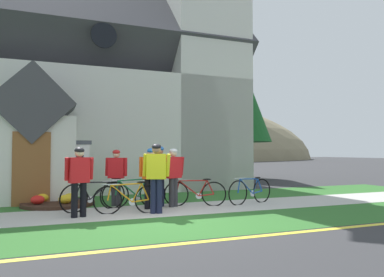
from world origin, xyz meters
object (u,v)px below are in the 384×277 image
Objects in this scene: church_sign at (59,161)px; bicycle_white at (250,191)px; cyclist_in_orange_jersey at (116,173)px; bicycle_yellow at (135,194)px; cyclist_in_yellow_jersey at (151,174)px; bicycle_red at (129,199)px; bicycle_black at (195,193)px; cyclist_in_green_jersey at (159,171)px; bicycle_silver at (94,196)px; cyclist_in_blue_jersey at (173,173)px; roadside_conifer at (235,93)px; cyclist_in_red_jersey at (79,177)px; cyclist_in_white_jersey at (156,172)px.

church_sign reaches higher than bicycle_white.
bicycle_white is 1.05× the size of cyclist_in_orange_jersey.
bicycle_yellow is 1.07× the size of cyclist_in_yellow_jersey.
church_sign is 3.04m from cyclist_in_yellow_jersey.
bicycle_red is 1.02× the size of bicycle_black.
cyclist_in_green_jersey is (1.08, -0.64, 0.07)m from cyclist_in_orange_jersey.
church_sign reaches higher than bicycle_silver.
cyclist_in_orange_jersey is at bearing 152.48° from cyclist_in_blue_jersey.
bicycle_silver is 0.99× the size of bicycle_yellow.
bicycle_silver is 2.20m from cyclist_in_blue_jersey.
church_sign is 1.15× the size of cyclist_in_blue_jersey.
cyclist_in_green_jersey reaches higher than bicycle_white.
cyclist_in_blue_jersey is at bearing -27.52° from cyclist_in_orange_jersey.
bicycle_red is 0.97× the size of bicycle_yellow.
cyclist_in_green_jersey is 11.49m from roadside_conifer.
roadside_conifer is (5.83, 8.53, 4.48)m from bicycle_black.
cyclist_in_orange_jersey is at bearing 130.36° from cyclist_in_yellow_jersey.
cyclist_in_green_jersey is at bearing 20.68° from cyclist_in_red_jersey.
bicycle_red is at bearing -163.94° from bicycle_black.
cyclist_in_red_jersey reaches higher than cyclist_in_blue_jersey.
bicycle_black is at bearing 31.21° from cyclist_in_white_jersey.
church_sign is at bearing 139.17° from cyclist_in_yellow_jersey.
cyclist_in_blue_jersey is at bearing 24.01° from bicycle_red.
cyclist_in_yellow_jersey is 1.20m from cyclist_in_orange_jersey.
church_sign reaches higher than cyclist_in_red_jersey.
cyclist_in_white_jersey is 1.12m from cyclist_in_blue_jersey.
cyclist_in_red_jersey reaches higher than bicycle_yellow.
bicycle_silver is 1.02× the size of cyclist_in_green_jersey.
cyclist_in_orange_jersey is (-3.77, 0.97, 0.54)m from bicycle_white.
cyclist_in_white_jersey is 0.71m from cyclist_in_yellow_jersey.
bicycle_red is 0.97× the size of cyclist_in_white_jersey.
church_sign is 4.15m from bicycle_black.
bicycle_silver is 1.13m from cyclist_in_red_jersey.
roadside_conifer reaches higher than cyclist_in_yellow_jersey.
church_sign is 2.60m from bicycle_yellow.
cyclist_in_orange_jersey is at bearing 41.03° from bicycle_silver.
church_sign is 5.73m from bicycle_white.
bicycle_black is 0.86m from cyclist_in_blue_jersey.
bicycle_yellow is at bearing 124.60° from cyclist_in_yellow_jersey.
church_sign is 1.12× the size of bicycle_white.
cyclist_in_yellow_jersey is 0.99× the size of cyclist_in_red_jersey.
cyclist_in_orange_jersey reaches higher than bicycle_black.
cyclist_in_red_jersey is (-2.17, -0.82, -0.04)m from cyclist_in_green_jersey.
bicycle_yellow is 1.94m from cyclist_in_red_jersey.
cyclist_in_red_jersey is (-1.19, -0.10, 0.58)m from bicycle_red.
bicycle_red is 1.00× the size of cyclist_in_green_jersey.
cyclist_in_orange_jersey is at bearing 149.36° from cyclist_in_green_jersey.
bicycle_white is 2.78m from cyclist_in_green_jersey.
bicycle_yellow is 0.23× the size of roadside_conifer.
bicycle_black is 2.31m from cyclist_in_orange_jersey.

